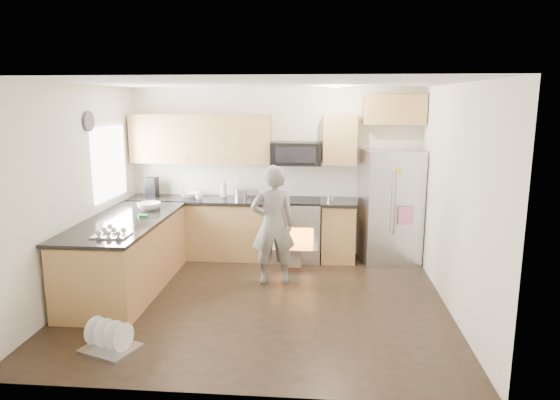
# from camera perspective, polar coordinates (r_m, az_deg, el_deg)

# --- Properties ---
(ground) EXTENTS (4.50, 4.50, 0.00)m
(ground) POSITION_cam_1_polar(r_m,az_deg,el_deg) (6.25, -2.40, -11.39)
(ground) COLOR black
(ground) RESTS_ON ground
(room_shell) EXTENTS (4.54, 4.04, 2.62)m
(room_shell) POSITION_cam_1_polar(r_m,az_deg,el_deg) (5.83, -2.87, 4.04)
(room_shell) COLOR white
(room_shell) RESTS_ON ground
(back_cabinet_run) EXTENTS (4.45, 0.64, 2.50)m
(back_cabinet_run) POSITION_cam_1_polar(r_m,az_deg,el_deg) (7.72, -5.12, 0.49)
(back_cabinet_run) COLOR #A46D41
(back_cabinet_run) RESTS_ON ground
(peninsula) EXTENTS (0.96, 2.36, 1.03)m
(peninsula) POSITION_cam_1_polar(r_m,az_deg,el_deg) (6.75, -17.12, -5.96)
(peninsula) COLOR #A46D41
(peninsula) RESTS_ON ground
(stove_range) EXTENTS (0.76, 0.97, 1.79)m
(stove_range) POSITION_cam_1_polar(r_m,az_deg,el_deg) (7.62, 1.79, -1.82)
(stove_range) COLOR #B7B7BC
(stove_range) RESTS_ON ground
(refrigerator) EXTENTS (0.92, 0.77, 1.69)m
(refrigerator) POSITION_cam_1_polar(r_m,az_deg,el_deg) (7.65, 12.49, -0.74)
(refrigerator) COLOR #B7B7BC
(refrigerator) RESTS_ON ground
(person) EXTENTS (0.65, 0.50, 1.60)m
(person) POSITION_cam_1_polar(r_m,az_deg,el_deg) (6.57, -0.80, -2.87)
(person) COLOR gray
(person) RESTS_ON ground
(dish_rack) EXTENTS (0.61, 0.55, 0.31)m
(dish_rack) POSITION_cam_1_polar(r_m,az_deg,el_deg) (5.36, -18.88, -15.09)
(dish_rack) COLOR #B7B7BC
(dish_rack) RESTS_ON ground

